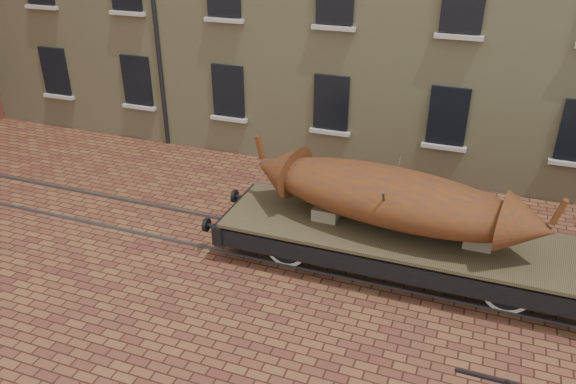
% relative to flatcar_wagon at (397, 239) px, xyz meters
% --- Properties ---
extents(ground, '(90.00, 90.00, 0.00)m').
position_rel_flatcar_wagon_xyz_m(ground, '(-0.58, 0.00, -0.85)').
color(ground, '#552B1E').
extents(rail_track, '(30.00, 1.52, 0.06)m').
position_rel_flatcar_wagon_xyz_m(rail_track, '(-0.58, 0.00, -0.82)').
color(rail_track, '#59595E').
rests_on(rail_track, ground).
extents(flatcar_wagon, '(9.02, 2.45, 1.36)m').
position_rel_flatcar_wagon_xyz_m(flatcar_wagon, '(0.00, 0.00, 0.00)').
color(flatcar_wagon, '#4C432D').
rests_on(flatcar_wagon, ground).
extents(iron_boat, '(6.88, 2.72, 1.64)m').
position_rel_flatcar_wagon_xyz_m(iron_boat, '(-0.26, 0.00, 1.06)').
color(iron_boat, '#6D320F').
rests_on(iron_boat, flatcar_wagon).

